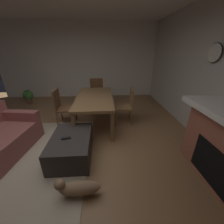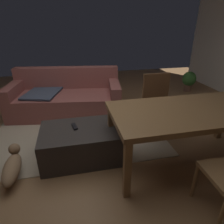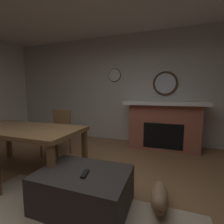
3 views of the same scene
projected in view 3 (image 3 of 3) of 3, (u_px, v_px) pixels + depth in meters
floor at (70, 222)px, 1.56m from camera, size 8.96×8.96×0.00m
wall_back_fireplace_side at (133, 89)px, 4.18m from camera, size 7.87×0.12×2.79m
fireplace at (163, 124)px, 3.66m from camera, size 1.74×0.76×1.10m
round_wall_mirror at (165, 83)px, 3.82m from camera, size 0.58×0.05×0.58m
ottoman_coffee_table at (84, 189)px, 1.74m from camera, size 0.99×0.69×0.42m
tv_remote at (85, 174)px, 1.64m from camera, size 0.08×0.17×0.02m
dining_table at (23, 132)px, 2.46m from camera, size 1.84×0.90×0.74m
dining_chair_south at (59, 130)px, 3.27m from camera, size 0.46×0.46×0.93m
small_dog at (159, 197)px, 1.70m from camera, size 0.20×0.59×0.26m
wall_clock at (115, 75)px, 4.22m from camera, size 0.35×0.03×0.35m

